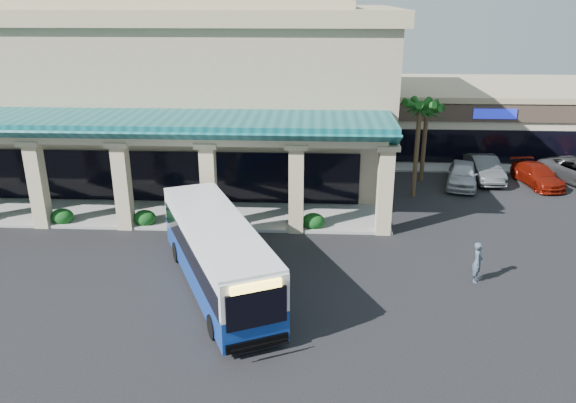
# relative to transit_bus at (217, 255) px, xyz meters

# --- Properties ---
(ground) EXTENTS (110.00, 110.00, 0.00)m
(ground) POSITION_rel_transit_bus_xyz_m (1.56, 1.00, -1.51)
(ground) COLOR black
(main_building) EXTENTS (30.80, 14.80, 11.35)m
(main_building) POSITION_rel_transit_bus_xyz_m (-6.44, 17.00, 4.17)
(main_building) COLOR tan
(main_building) RESTS_ON ground
(arcade) EXTENTS (30.00, 6.20, 5.70)m
(arcade) POSITION_rel_transit_bus_xyz_m (-6.44, 7.80, 1.34)
(arcade) COLOR #0D4D52
(arcade) RESTS_ON ground
(strip_mall) EXTENTS (22.50, 12.50, 4.90)m
(strip_mall) POSITION_rel_transit_bus_xyz_m (19.56, 25.00, 0.94)
(strip_mall) COLOR beige
(strip_mall) RESTS_ON ground
(palm_0) EXTENTS (2.40, 2.40, 6.60)m
(palm_0) POSITION_rel_transit_bus_xyz_m (10.06, 12.00, 1.79)
(palm_0) COLOR #124512
(palm_0) RESTS_ON ground
(palm_1) EXTENTS (2.40, 2.40, 5.80)m
(palm_1) POSITION_rel_transit_bus_xyz_m (11.06, 15.00, 1.39)
(palm_1) COLOR #124512
(palm_1) RESTS_ON ground
(broadleaf_tree) EXTENTS (2.60, 2.60, 4.81)m
(broadleaf_tree) POSITION_rel_transit_bus_xyz_m (9.06, 20.00, 0.90)
(broadleaf_tree) COLOR #0E3E11
(broadleaf_tree) RESTS_ON ground
(transit_bus) EXTENTS (6.74, 10.85, 3.01)m
(transit_bus) POSITION_rel_transit_bus_xyz_m (0.00, 0.00, 0.00)
(transit_bus) COLOR #113695
(transit_bus) RESTS_ON ground
(pedestrian) EXTENTS (0.61, 0.76, 1.81)m
(pedestrian) POSITION_rel_transit_bus_xyz_m (11.02, 1.13, -0.60)
(pedestrian) COLOR #3E4A5D
(pedestrian) RESTS_ON ground
(car_silver) EXTENTS (3.01, 4.95, 1.58)m
(car_silver) POSITION_rel_transit_bus_xyz_m (13.50, 14.13, -0.72)
(car_silver) COLOR #B7B8BF
(car_silver) RESTS_ON ground
(car_white) EXTENTS (1.74, 4.81, 1.58)m
(car_white) POSITION_rel_transit_bus_xyz_m (15.24, 15.46, -0.72)
(car_white) COLOR #46484B
(car_white) RESTS_ON ground
(car_red) EXTENTS (2.62, 4.86, 1.34)m
(car_red) POSITION_rel_transit_bus_xyz_m (18.41, 14.56, -0.84)
(car_red) COLOR maroon
(car_red) RESTS_ON ground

